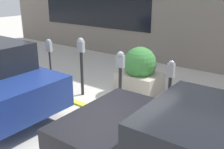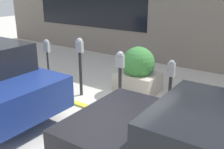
% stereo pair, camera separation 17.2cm
% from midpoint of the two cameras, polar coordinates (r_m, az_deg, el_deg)
% --- Properties ---
extents(ground_plane, '(40.00, 40.00, 0.00)m').
position_cam_midpoint_polar(ground_plane, '(6.07, -1.48, -8.35)').
color(ground_plane, beige).
extents(curb_strip, '(19.00, 0.16, 0.04)m').
position_cam_midpoint_polar(curb_strip, '(6.00, -1.94, -8.46)').
color(curb_strip, gold).
rests_on(curb_strip, ground_plane).
extents(building_facade, '(19.00, 0.17, 4.37)m').
position_cam_midpoint_polar(building_facade, '(9.39, 15.49, 14.58)').
color(building_facade, slate).
rests_on(building_facade, ground_plane).
extents(parking_meter_second, '(0.14, 0.12, 1.37)m').
position_cam_midpoint_polar(parking_meter_second, '(5.45, 11.70, -1.87)').
color(parking_meter_second, '#232326').
rests_on(parking_meter_second, ground_plane).
extents(parking_meter_middle, '(0.19, 0.16, 1.39)m').
position_cam_midpoint_polar(parking_meter_middle, '(5.95, 0.94, 0.83)').
color(parking_meter_middle, '#232326').
rests_on(parking_meter_middle, ground_plane).
extents(parking_meter_fourth, '(0.20, 0.17, 1.54)m').
position_cam_midpoint_polar(parking_meter_fourth, '(6.74, -7.72, 3.78)').
color(parking_meter_fourth, '#232326').
rests_on(parking_meter_fourth, ground_plane).
extents(parking_meter_farthest, '(0.18, 0.16, 1.38)m').
position_cam_midpoint_polar(parking_meter_farthest, '(7.51, -14.61, 4.90)').
color(parking_meter_farthest, '#232326').
rests_on(parking_meter_farthest, ground_plane).
extents(planter_box, '(1.12, 0.89, 1.24)m').
position_cam_midpoint_polar(planter_box, '(7.14, 5.01, 0.76)').
color(planter_box, '#B2A899').
rests_on(planter_box, ground_plane).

